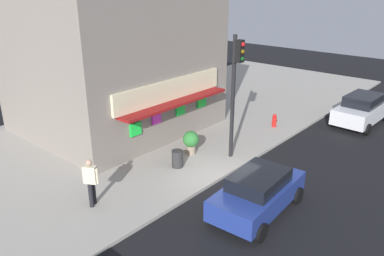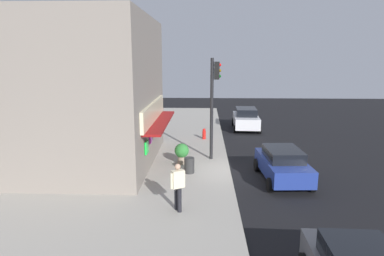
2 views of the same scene
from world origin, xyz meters
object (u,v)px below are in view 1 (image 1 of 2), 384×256
Objects in this scene: trash_can at (177,159)px; parked_car_blue at (258,192)px; potted_plant_by_doorway at (191,141)px; parked_car_white at (362,109)px; fire_hydrant at (274,121)px; pedestrian at (91,180)px; traffic_light at (235,82)px.

parked_car_blue reaches higher than trash_can.
parked_car_white reaches higher than potted_plant_by_doorway.
fire_hydrant is 7.27m from trash_can.
potted_plant_by_doorway is 0.25× the size of parked_car_white.
parked_car_white reaches higher than fire_hydrant.
potted_plant_by_doorway is 10.87m from parked_car_white.
pedestrian is 16.21m from parked_car_white.
traffic_light is 4.21m from trash_can.
pedestrian is at bearing 175.35° from fire_hydrant.
parked_car_white is (11.87, 0.36, 0.07)m from parked_car_blue.
fire_hydrant is 8.65m from parked_car_blue.
traffic_light is at bearing -26.55° from trash_can.
traffic_light reaches higher than fire_hydrant.
traffic_light is at bearing 162.02° from parked_car_white.
pedestrian is at bearing 128.68° from parked_car_blue.
parked_car_blue is at bearing -51.32° from pedestrian.
parked_car_blue is at bearing -132.95° from traffic_light.
traffic_light is at bearing -173.83° from fire_hydrant.
parked_car_blue is (-2.00, -4.93, 0.03)m from potted_plant_by_doorway.
pedestrian is 6.02m from parked_car_blue.
parked_car_blue is (-3.01, -3.23, -2.90)m from traffic_light.
fire_hydrant is 0.18× the size of parked_car_blue.
parked_car_blue is at bearing -154.30° from fire_hydrant.
trash_can is 4.50m from parked_car_blue.
trash_can is 0.42× the size of pedestrian.
pedestrian reaches higher than trash_can.
trash_can is at bearing -3.04° from pedestrian.
trash_can is at bearing -161.93° from potted_plant_by_doorway.
traffic_light is 3.53m from potted_plant_by_doorway.
potted_plant_by_doorway is at bearing 168.48° from fire_hydrant.
traffic_light is 5.28m from parked_car_blue.
trash_can is at bearing 82.92° from parked_car_blue.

